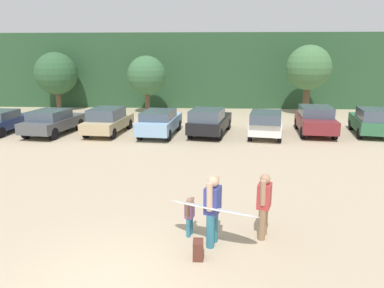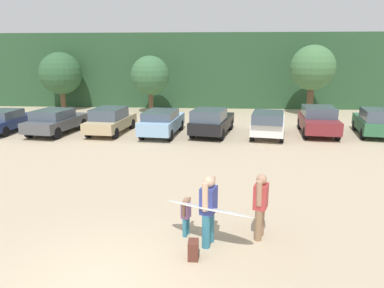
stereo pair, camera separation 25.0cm
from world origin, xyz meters
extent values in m
plane|color=tan|center=(0.00, 0.00, 0.00)|extent=(120.00, 120.00, 0.00)
cube|color=#284C2D|center=(0.00, 30.99, 3.24)|extent=(108.00, 12.00, 6.47)
cylinder|color=brown|center=(-10.73, 23.24, 0.80)|extent=(0.42, 0.42, 1.61)
sphere|color=#2D5633|center=(-10.73, 23.24, 3.10)|extent=(3.51, 3.51, 3.51)
cylinder|color=brown|center=(-2.91, 22.14, 0.86)|extent=(0.36, 0.36, 1.73)
sphere|color=#38663D|center=(-2.91, 22.14, 3.04)|extent=(3.08, 3.08, 3.08)
cylinder|color=brown|center=(9.71, 21.93, 1.11)|extent=(0.50, 0.50, 2.22)
sphere|color=#427042|center=(9.71, 21.93, 3.67)|extent=(3.41, 3.41, 3.41)
cube|color=navy|center=(-10.49, 14.39, 0.59)|extent=(1.97, 4.35, 0.56)
cylinder|color=black|center=(-11.20, 15.83, 0.31)|extent=(0.25, 0.63, 0.61)
cylinder|color=black|center=(-9.64, 15.75, 0.31)|extent=(0.25, 0.63, 0.61)
cylinder|color=black|center=(-9.79, 12.94, 0.31)|extent=(0.25, 0.63, 0.61)
cube|color=#4C4F54|center=(-7.18, 14.12, 0.65)|extent=(2.57, 4.59, 0.61)
cube|color=#3F4C5B|center=(-7.23, 13.78, 1.22)|extent=(2.08, 2.36, 0.54)
cylinder|color=black|center=(-7.84, 15.67, 0.35)|extent=(0.32, 0.72, 0.69)
cylinder|color=black|center=(-6.11, 15.41, 0.35)|extent=(0.32, 0.72, 0.69)
cylinder|color=black|center=(-8.26, 12.83, 0.35)|extent=(0.32, 0.72, 0.69)
cylinder|color=black|center=(-6.53, 12.57, 0.35)|extent=(0.32, 0.72, 0.69)
cube|color=tan|center=(-3.95, 14.45, 0.62)|extent=(2.24, 4.46, 0.60)
cube|color=#3F4C5B|center=(-3.97, 14.22, 1.24)|extent=(1.88, 2.39, 0.64)
cylinder|color=black|center=(-4.61, 15.94, 0.32)|extent=(0.28, 0.65, 0.63)
cylinder|color=black|center=(-2.99, 15.78, 0.32)|extent=(0.28, 0.65, 0.63)
cylinder|color=black|center=(-4.90, 13.12, 0.32)|extent=(0.28, 0.65, 0.63)
cylinder|color=black|center=(-3.28, 12.95, 0.32)|extent=(0.28, 0.65, 0.63)
cube|color=#84ADD1|center=(-0.76, 14.16, 0.68)|extent=(2.28, 4.55, 0.71)
cube|color=#3F4C5B|center=(-0.80, 13.82, 1.26)|extent=(1.93, 2.59, 0.46)
cylinder|color=black|center=(-1.43, 15.69, 0.33)|extent=(0.29, 0.67, 0.65)
cylinder|color=black|center=(0.20, 15.51, 0.33)|extent=(0.29, 0.67, 0.65)
cylinder|color=black|center=(-1.73, 12.81, 0.33)|extent=(0.29, 0.67, 0.65)
cylinder|color=black|center=(-0.10, 12.64, 0.33)|extent=(0.29, 0.67, 0.65)
cube|color=black|center=(2.21, 14.59, 0.67)|extent=(2.75, 4.76, 0.66)
cube|color=#3F4C5B|center=(2.00, 13.60, 1.31)|extent=(2.12, 2.40, 0.63)
cylinder|color=black|center=(1.68, 16.21, 0.34)|extent=(0.35, 0.70, 0.67)
cylinder|color=black|center=(3.34, 15.87, 0.34)|extent=(0.35, 0.70, 0.67)
cylinder|color=black|center=(1.08, 13.32, 0.34)|extent=(0.35, 0.70, 0.67)
cylinder|color=black|center=(2.74, 12.97, 0.34)|extent=(0.35, 0.70, 0.67)
cube|color=white|center=(5.44, 14.13, 0.70)|extent=(2.46, 4.22, 0.69)
cube|color=#3F4C5B|center=(5.26, 13.16, 1.31)|extent=(2.03, 2.60, 0.53)
cylinder|color=black|center=(4.89, 15.57, 0.35)|extent=(0.34, 0.73, 0.71)
cylinder|color=black|center=(6.46, 15.28, 0.35)|extent=(0.34, 0.73, 0.71)
cylinder|color=black|center=(4.42, 12.99, 0.35)|extent=(0.34, 0.73, 0.71)
cylinder|color=black|center=(5.99, 12.70, 0.35)|extent=(0.34, 0.73, 0.71)
cube|color=maroon|center=(8.48, 14.90, 0.70)|extent=(2.39, 4.40, 0.71)
cube|color=#3F4C5B|center=(8.49, 15.01, 1.35)|extent=(2.01, 2.36, 0.60)
cylinder|color=black|center=(7.77, 16.37, 0.35)|extent=(0.30, 0.71, 0.69)
cylinder|color=black|center=(9.50, 16.18, 0.35)|extent=(0.30, 0.71, 0.69)
cylinder|color=black|center=(7.46, 13.61, 0.35)|extent=(0.30, 0.71, 0.69)
cylinder|color=black|center=(9.19, 13.42, 0.35)|extent=(0.30, 0.71, 0.69)
cube|color=#2D6642|center=(11.77, 14.86, 0.67)|extent=(2.64, 4.22, 0.72)
cube|color=#3F4C5B|center=(11.63, 14.11, 1.34)|extent=(2.18, 2.56, 0.62)
cylinder|color=black|center=(11.16, 16.30, 0.31)|extent=(0.33, 0.65, 0.62)
cylinder|color=black|center=(12.87, 15.97, 0.31)|extent=(0.33, 0.65, 0.62)
cylinder|color=black|center=(10.67, 13.75, 0.31)|extent=(0.33, 0.65, 0.62)
cylinder|color=teal|center=(2.22, 1.63, 0.43)|extent=(0.20, 0.20, 0.87)
cylinder|color=teal|center=(2.32, 1.93, 0.43)|extent=(0.20, 0.20, 0.87)
cube|color=#333D8C|center=(2.27, 1.78, 1.20)|extent=(0.45, 0.52, 0.66)
sphere|color=#D8AD8C|center=(2.27, 1.78, 1.67)|extent=(0.28, 0.28, 0.28)
cylinder|color=#D8AD8C|center=(2.20, 1.55, 1.37)|extent=(0.20, 0.21, 0.71)
cylinder|color=#D8AD8C|center=(2.35, 2.01, 1.37)|extent=(0.22, 0.27, 0.72)
cylinder|color=teal|center=(1.65, 2.12, 0.25)|extent=(0.12, 0.12, 0.51)
cylinder|color=teal|center=(1.71, 2.29, 0.25)|extent=(0.12, 0.12, 0.51)
cube|color=#9966A5|center=(1.68, 2.21, 0.70)|extent=(0.27, 0.31, 0.39)
sphere|color=#8C664C|center=(1.68, 2.21, 0.98)|extent=(0.16, 0.16, 0.16)
cylinder|color=#8C664C|center=(1.64, 2.07, 0.80)|extent=(0.11, 0.12, 0.41)
cylinder|color=#8C664C|center=(1.72, 2.34, 0.80)|extent=(0.17, 0.29, 0.40)
cylinder|color=#8C6B4C|center=(3.55, 2.09, 0.42)|extent=(0.19, 0.19, 0.83)
cylinder|color=#8C6B4C|center=(3.64, 2.37, 0.42)|extent=(0.19, 0.19, 0.83)
cube|color=#B23838|center=(3.59, 2.23, 1.15)|extent=(0.43, 0.50, 0.64)
sphere|color=tan|center=(3.59, 2.23, 1.60)|extent=(0.27, 0.27, 0.27)
cylinder|color=tan|center=(3.52, 2.00, 1.32)|extent=(0.21, 0.27, 0.69)
cylinder|color=tan|center=(3.67, 2.45, 1.32)|extent=(0.22, 0.32, 0.69)
ellipsoid|color=white|center=(2.28, 1.76, 0.98)|extent=(2.43, 1.50, 0.30)
cube|color=#592D23|center=(1.94, 1.11, 0.23)|extent=(0.24, 0.34, 0.45)
camera|label=1|loc=(2.18, -6.29, 4.66)|focal=33.12mm
camera|label=2|loc=(2.43, -6.28, 4.66)|focal=33.12mm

